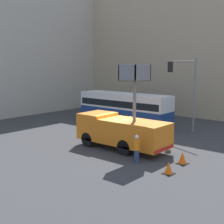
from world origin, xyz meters
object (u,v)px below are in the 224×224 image
city_bus (124,106)px  road_worker_near_truck (137,149)px  traffic_cone_near_truck (169,168)px  utility_truck (122,129)px  traffic_cone_mid_road (182,158)px  traffic_light_pole (187,84)px  road_worker_directing (130,127)px

city_bus → road_worker_near_truck: 12.93m
city_bus → traffic_cone_near_truck: (-10.15, -11.17, -1.54)m
utility_truck → traffic_cone_mid_road: 5.23m
traffic_light_pole → road_worker_near_truck: bearing=-170.7°
road_worker_directing → traffic_cone_mid_road: bearing=40.6°
traffic_light_pole → traffic_cone_mid_road: (-7.97, -3.95, -4.10)m
road_worker_near_truck → road_worker_directing: (4.81, 4.12, 0.07)m
traffic_cone_mid_road → road_worker_near_truck: bearing=124.9°
utility_truck → road_worker_directing: (2.92, 1.38, -0.49)m
city_bus → traffic_light_pole: traffic_light_pole is taller
road_worker_near_truck → traffic_cone_near_truck: 2.73m
road_worker_near_truck → road_worker_directing: size_ratio=0.94×
road_worker_near_truck → traffic_cone_near_truck: road_worker_near_truck is taller
traffic_cone_mid_road → utility_truck: bearing=87.3°
city_bus → road_worker_near_truck: (-9.65, -8.55, -0.97)m
traffic_light_pole → traffic_cone_near_truck: bearing=-157.5°
traffic_cone_mid_road → traffic_cone_near_truck: bearing=-173.4°
utility_truck → city_bus: utility_truck is taller
road_worker_near_truck → traffic_cone_near_truck: bearing=142.5°
traffic_cone_near_truck → road_worker_near_truck: bearing=79.2°
traffic_light_pole → road_worker_near_truck: 10.38m
road_worker_near_truck → traffic_cone_mid_road: 2.94m
traffic_cone_mid_road → traffic_light_pole: bearing=26.3°
traffic_light_pole → traffic_cone_near_truck: (-10.13, -4.20, -4.13)m
utility_truck → traffic_light_pole: (7.73, -1.16, 3.00)m
utility_truck → traffic_cone_near_truck: bearing=-114.1°
traffic_light_pole → traffic_cone_mid_road: size_ratio=8.71×
city_bus → traffic_cone_near_truck: size_ratio=14.58×
city_bus → traffic_light_pole: size_ratio=1.54×
traffic_light_pole → traffic_cone_near_truck: traffic_light_pole is taller
traffic_light_pole → traffic_cone_near_truck: 11.71m
traffic_light_pole → road_worker_directing: size_ratio=3.49×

